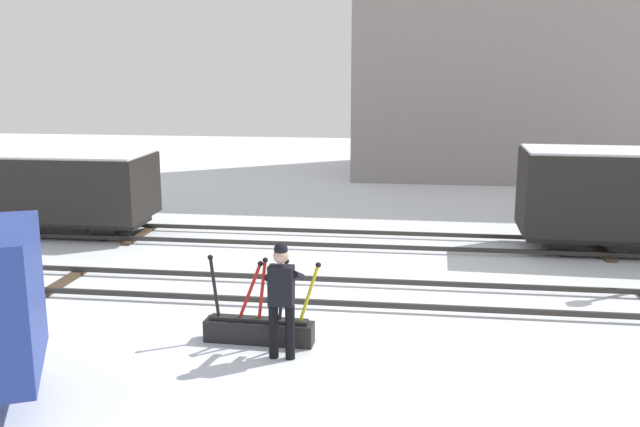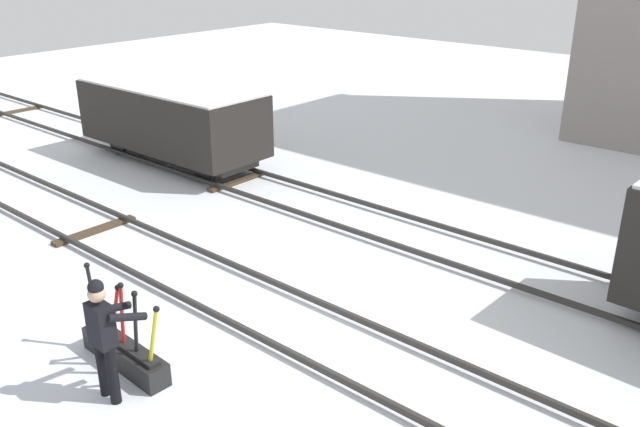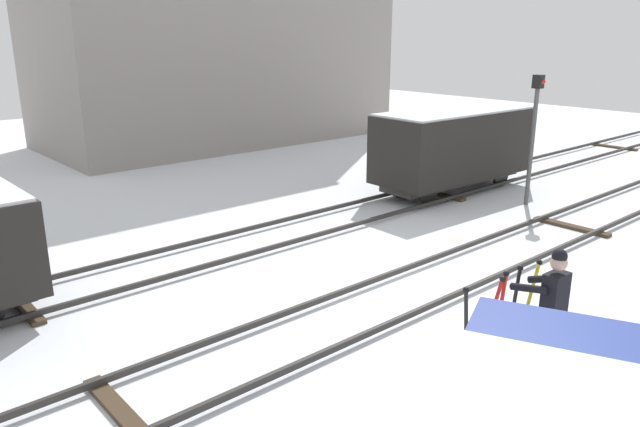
% 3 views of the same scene
% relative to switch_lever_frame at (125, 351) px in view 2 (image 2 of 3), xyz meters
% --- Properties ---
extents(ground_plane, '(60.00, 60.00, 0.00)m').
position_rel_switch_lever_frame_xyz_m(ground_plane, '(1.15, 2.43, -0.25)').
color(ground_plane, silver).
extents(track_main_line, '(44.00, 1.94, 0.18)m').
position_rel_switch_lever_frame_xyz_m(track_main_line, '(1.15, 2.43, -0.14)').
color(track_main_line, '#2D2B28').
rests_on(track_main_line, ground_plane).
extents(track_siding_near, '(44.00, 1.94, 0.18)m').
position_rel_switch_lever_frame_xyz_m(track_siding_near, '(1.15, 6.63, -0.14)').
color(track_siding_near, '#2D2B28').
rests_on(track_siding_near, ground_plane).
extents(switch_lever_frame, '(1.93, 0.42, 1.45)m').
position_rel_switch_lever_frame_xyz_m(switch_lever_frame, '(0.00, 0.00, 0.00)').
color(switch_lever_frame, black).
rests_on(switch_lever_frame, ground_plane).
extents(rail_worker, '(0.55, 0.71, 1.85)m').
position_rel_switch_lever_frame_xyz_m(rail_worker, '(0.48, -0.55, 0.80)').
color(rail_worker, black).
rests_on(rail_worker, ground_plane).
extents(freight_car_mid_siding, '(5.75, 2.25, 2.19)m').
position_rel_switch_lever_frame_xyz_m(freight_car_mid_siding, '(-7.33, 6.63, 1.02)').
color(freight_car_mid_siding, '#2D2B28').
rests_on(freight_car_mid_siding, ground_plane).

